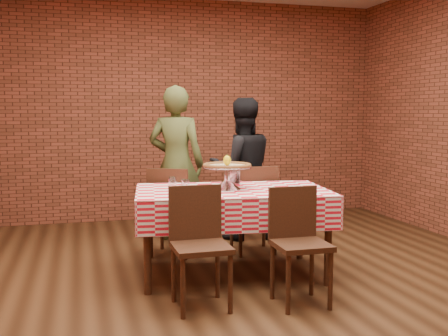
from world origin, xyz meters
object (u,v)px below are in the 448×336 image
at_px(table, 232,233).
at_px(water_glass_left, 185,186).
at_px(pizza_stand, 227,178).
at_px(condiment_caddy, 235,176).
at_px(chair_far_left, 173,211).
at_px(pizza, 227,166).
at_px(chair_near_left, 201,249).
at_px(chair_near_right, 301,248).
at_px(water_glass_right, 173,183).
at_px(diner_olive, 176,164).
at_px(diner_black, 242,169).
at_px(chair_far_right, 253,208).

bearing_deg(table, water_glass_left, -170.92).
bearing_deg(pizza_stand, table, -47.52).
xyz_separation_m(condiment_caddy, chair_far_left, (-0.49, 0.51, -0.39)).
bearing_deg(chair_far_left, pizza, 141.16).
xyz_separation_m(pizza_stand, chair_near_left, (-0.40, -0.74, -0.41)).
relative_size(pizza_stand, chair_near_left, 0.49).
height_order(pizza_stand, chair_near_right, pizza_stand).
xyz_separation_m(water_glass_right, chair_near_right, (0.78, -0.97, -0.38)).
bearing_deg(diner_olive, diner_black, -162.35).
bearing_deg(pizza, diner_black, 67.27).
bearing_deg(chair_near_right, chair_far_right, 85.49).
bearing_deg(chair_far_left, chair_near_right, 138.78).
bearing_deg(chair_far_left, table, 142.17).
bearing_deg(water_glass_left, chair_near_left, -91.28).
bearing_deg(water_glass_right, condiment_caddy, 13.03).
height_order(table, chair_far_right, chair_far_right).
relative_size(pizza, condiment_caddy, 2.73).
relative_size(pizza, chair_far_right, 0.47).
xyz_separation_m(table, diner_black, (0.48, 1.27, 0.41)).
bearing_deg(chair_far_right, pizza_stand, 56.52).
height_order(chair_far_left, chair_far_right, chair_far_right).
xyz_separation_m(pizza, water_glass_left, (-0.39, -0.11, -0.14)).
height_order(pizza_stand, diner_black, diner_black).
relative_size(table, chair_far_right, 1.82).
bearing_deg(condiment_caddy, pizza_stand, -92.54).
xyz_separation_m(water_glass_left, diner_black, (0.91, 1.34, -0.02)).
bearing_deg(chair_near_left, pizza, 60.61).
bearing_deg(diner_black, pizza_stand, 68.05).
distance_m(table, condiment_caddy, 0.55).
distance_m(table, water_glass_left, 0.61).
relative_size(water_glass_left, chair_near_right, 0.12).
distance_m(water_glass_left, diner_olive, 1.46).
bearing_deg(chair_far_left, diner_olive, -77.37).
relative_size(pizza_stand, condiment_caddy, 2.80).
height_order(pizza, diner_olive, diner_olive).
relative_size(chair_near_right, diner_olive, 0.50).
height_order(condiment_caddy, chair_near_right, condiment_caddy).
relative_size(table, diner_black, 1.03).
bearing_deg(diner_olive, chair_far_right, 159.65).
relative_size(pizza, water_glass_left, 3.95).
bearing_deg(diner_olive, pizza_stand, 125.17).
height_order(table, water_glass_left, water_glass_left).
xyz_separation_m(pizza, condiment_caddy, (0.14, 0.24, -0.12)).
bearing_deg(condiment_caddy, diner_black, 97.80).
xyz_separation_m(water_glass_left, chair_far_right, (0.84, 0.75, -0.36)).
relative_size(pizza_stand, diner_olive, 0.25).
bearing_deg(diner_olive, chair_near_left, 111.10).
bearing_deg(pizza_stand, chair_far_left, 114.85).
bearing_deg(water_glass_left, pizza_stand, 15.17).
xyz_separation_m(pizza, chair_near_left, (-0.40, -0.74, -0.52)).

